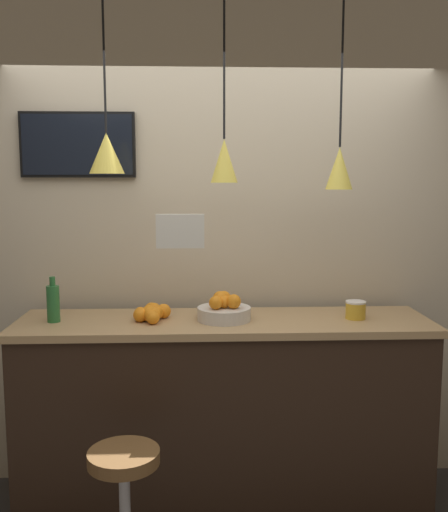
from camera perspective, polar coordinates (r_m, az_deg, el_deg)
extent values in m
cube|color=beige|center=(3.46, -0.29, 0.98)|extent=(8.00, 0.06, 2.90)
cube|color=black|center=(3.31, 0.00, -15.93)|extent=(2.22, 0.55, 1.05)
cube|color=tan|center=(3.13, 0.00, -6.72)|extent=(2.26, 0.59, 0.04)
cylinder|color=brown|center=(2.73, -10.00, -19.22)|extent=(0.32, 0.32, 0.06)
cylinder|color=beige|center=(3.11, 0.10, -5.78)|extent=(0.29, 0.29, 0.07)
sphere|color=orange|center=(3.06, 0.98, -4.57)|extent=(0.08, 0.08, 0.08)
sphere|color=orange|center=(3.10, -0.36, -4.33)|extent=(0.09, 0.09, 0.09)
sphere|color=orange|center=(3.08, 0.01, -4.59)|extent=(0.07, 0.07, 0.07)
sphere|color=orange|center=(3.12, -0.05, -4.28)|extent=(0.08, 0.08, 0.08)
sphere|color=orange|center=(3.04, -0.84, -4.70)|extent=(0.07, 0.07, 0.07)
sphere|color=orange|center=(3.20, -7.26, -5.36)|extent=(0.08, 0.08, 0.08)
sphere|color=orange|center=(3.15, -8.36, -5.68)|extent=(0.07, 0.07, 0.07)
sphere|color=orange|center=(3.15, -7.39, -5.64)|extent=(0.07, 0.07, 0.07)
sphere|color=orange|center=(3.14, -6.83, -5.60)|extent=(0.08, 0.08, 0.08)
sphere|color=orange|center=(3.17, -7.05, -5.44)|extent=(0.09, 0.09, 0.09)
sphere|color=orange|center=(3.09, -7.10, -5.85)|extent=(0.08, 0.08, 0.08)
sphere|color=orange|center=(3.04, -7.12, -6.17)|extent=(0.07, 0.07, 0.07)
sphere|color=orange|center=(3.11, -7.45, -5.76)|extent=(0.08, 0.08, 0.08)
sphere|color=orange|center=(3.11, -7.51, -5.70)|extent=(0.09, 0.09, 0.09)
sphere|color=orange|center=(3.12, -7.56, -5.77)|extent=(0.08, 0.08, 0.08)
sphere|color=orange|center=(3.10, -8.36, -5.86)|extent=(0.08, 0.08, 0.08)
sphere|color=orange|center=(3.08, -7.35, -5.88)|extent=(0.08, 0.08, 0.08)
sphere|color=orange|center=(3.17, -6.06, -5.49)|extent=(0.08, 0.08, 0.08)
cylinder|color=#286B33|center=(3.19, -16.71, -4.61)|extent=(0.07, 0.07, 0.20)
cylinder|color=#286B33|center=(3.17, -16.79, -2.44)|extent=(0.03, 0.03, 0.05)
cylinder|color=gold|center=(3.22, 13.02, -5.36)|extent=(0.11, 0.11, 0.09)
cylinder|color=white|center=(3.21, 13.05, -4.51)|extent=(0.11, 0.11, 0.01)
cylinder|color=black|center=(3.11, -11.90, 18.51)|extent=(0.01, 0.01, 0.71)
cone|color=#EAD14C|center=(3.05, -11.66, 10.03)|extent=(0.18, 0.18, 0.21)
sphere|color=#F9EFCC|center=(3.05, -11.62, 8.44)|extent=(0.04, 0.04, 0.04)
cylinder|color=black|center=(3.07, 0.02, 18.51)|extent=(0.01, 0.01, 0.74)
cone|color=#EAD14C|center=(3.02, 0.02, 9.49)|extent=(0.14, 0.14, 0.23)
sphere|color=#F9EFCC|center=(3.02, 0.02, 7.73)|extent=(0.04, 0.04, 0.04)
cylinder|color=black|center=(3.15, 11.71, 17.71)|extent=(0.01, 0.01, 0.78)
cone|color=#EAD14C|center=(3.10, 11.46, 8.59)|extent=(0.14, 0.14, 0.22)
sphere|color=#F9EFCC|center=(3.10, 11.42, 6.92)|extent=(0.04, 0.04, 0.04)
cube|color=black|center=(3.46, -14.40, 10.72)|extent=(0.66, 0.04, 0.38)
cube|color=black|center=(3.45, -14.47, 10.74)|extent=(0.63, 0.01, 0.35)
cube|color=silver|center=(2.83, -4.41, 2.48)|extent=(0.24, 0.01, 0.17)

